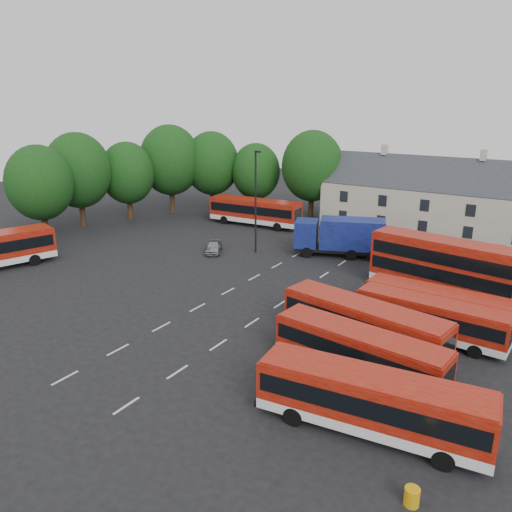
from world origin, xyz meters
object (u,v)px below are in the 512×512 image
at_px(box_truck, 341,235).
at_px(silver_car, 214,247).
at_px(bus_row_a, 371,399).
at_px(grit_bin, 412,497).
at_px(lamppost, 256,200).
at_px(bus_dd_south, 443,264).

height_order(box_truck, silver_car, box_truck).
bearing_deg(box_truck, silver_car, -174.09).
height_order(bus_row_a, silver_car, bus_row_a).
distance_m(box_truck, silver_car, 13.04).
height_order(box_truck, grit_bin, box_truck).
relative_size(box_truck, silver_car, 2.50).
distance_m(grit_bin, lamppost, 34.67).
bearing_deg(bus_row_a, grit_bin, -54.73).
bearing_deg(grit_bin, bus_dd_south, 100.80).
xyz_separation_m(bus_row_a, grit_bin, (3.02, -3.39, -1.47)).
bearing_deg(bus_dd_south, bus_row_a, -77.62).
distance_m(bus_dd_south, lamppost, 19.35).
xyz_separation_m(silver_car, lamppost, (3.66, 2.36, 4.95)).
distance_m(bus_dd_south, silver_car, 22.80).
xyz_separation_m(grit_bin, lamppost, (-23.45, 25.01, 5.19)).
relative_size(box_truck, lamppost, 0.88).
bearing_deg(bus_row_a, box_truck, 110.10).
bearing_deg(grit_bin, box_truck, 118.63).
bearing_deg(grit_bin, silver_car, 140.12).
xyz_separation_m(bus_dd_south, box_truck, (-11.23, 5.54, -0.52)).
height_order(bus_dd_south, lamppost, lamppost).
relative_size(bus_row_a, box_truck, 1.21).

